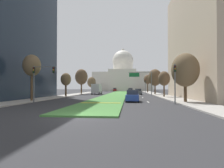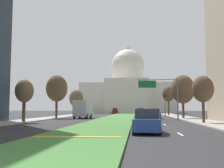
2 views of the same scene
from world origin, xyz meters
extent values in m
plane|color=#2B2B2D|center=(0.00, 50.09, 0.00)|extent=(260.00, 260.00, 0.00)
cube|color=#427A38|center=(0.00, 45.08, 0.07)|extent=(5.84, 90.16, 0.14)
cube|color=gold|center=(0.00, 10.73, 0.16)|extent=(5.26, 0.50, 0.04)
cube|color=silver|center=(6.52, 14.73, 0.00)|extent=(0.16, 2.40, 0.01)
cube|color=silver|center=(6.52, 25.70, 0.00)|extent=(0.16, 2.40, 0.01)
cube|color=silver|center=(6.52, 34.90, 0.00)|extent=(0.16, 2.40, 0.01)
cube|color=silver|center=(6.52, 42.11, 0.00)|extent=(0.16, 2.40, 0.01)
cube|color=silver|center=(6.52, 51.24, 0.00)|extent=(0.16, 2.40, 0.01)
cube|color=#9E9991|center=(-12.11, 40.07, 0.07)|extent=(4.00, 90.16, 0.15)
cube|color=#9E9991|center=(12.11, 40.07, 0.07)|extent=(4.00, 90.16, 0.15)
cube|color=tan|center=(20.36, 23.53, 11.98)|extent=(12.50, 27.50, 23.95)
cube|color=beige|center=(0.00, 100.17, 5.43)|extent=(34.00, 23.65, 10.86)
cube|color=beige|center=(0.00, 86.35, 5.97)|extent=(14.96, 4.00, 11.94)
cylinder|color=beige|center=(0.00, 100.17, 13.49)|extent=(12.01, 12.01, 5.28)
sphere|color=beige|center=(0.00, 100.17, 18.40)|extent=(12.94, 12.94, 12.94)
cylinder|color=beige|center=(0.00, 100.17, 24.22)|extent=(1.80, 1.80, 3.00)
cylinder|color=#515456|center=(-9.61, 11.58, 2.60)|extent=(0.16, 0.16, 5.20)
cube|color=black|center=(-9.61, 11.58, 4.60)|extent=(0.28, 0.24, 0.84)
sphere|color=#510F0F|center=(-9.61, 11.44, 4.88)|extent=(0.18, 0.18, 0.18)
sphere|color=#F2A51E|center=(-9.61, 11.44, 4.60)|extent=(0.18, 0.18, 0.18)
sphere|color=#0F4219|center=(-9.61, 11.44, 4.32)|extent=(0.18, 0.18, 0.18)
cylinder|color=#515456|center=(-8.01, 11.58, 5.05)|extent=(3.20, 0.10, 0.10)
cube|color=black|center=(-6.73, 11.58, 4.60)|extent=(0.28, 0.24, 0.84)
sphere|color=#510F0F|center=(-6.73, 11.44, 4.88)|extent=(0.18, 0.18, 0.18)
sphere|color=#F2A51E|center=(-6.73, 11.44, 4.60)|extent=(0.18, 0.18, 0.18)
sphere|color=#0F4219|center=(-6.73, 11.44, 4.32)|extent=(0.18, 0.18, 0.18)
cylinder|color=#515456|center=(9.61, 11.35, 2.60)|extent=(0.16, 0.16, 5.20)
cube|color=black|center=(9.61, 11.35, 4.60)|extent=(0.28, 0.24, 0.84)
sphere|color=#510F0F|center=(9.61, 11.21, 4.88)|extent=(0.18, 0.18, 0.18)
sphere|color=#F2A51E|center=(9.61, 11.21, 4.60)|extent=(0.18, 0.18, 0.18)
sphere|color=#0F4219|center=(9.61, 11.21, 4.32)|extent=(0.18, 0.18, 0.18)
cylinder|color=#515456|center=(9.61, 54.75, 2.60)|extent=(0.16, 0.16, 5.20)
cube|color=black|center=(9.61, 54.75, 4.60)|extent=(0.28, 0.24, 0.84)
sphere|color=red|center=(9.61, 54.61, 4.88)|extent=(0.18, 0.18, 0.18)
sphere|color=#4C380F|center=(9.61, 54.61, 4.60)|extent=(0.18, 0.18, 0.18)
sphere|color=#0F4219|center=(9.61, 54.61, 4.32)|extent=(0.18, 0.18, 0.18)
cylinder|color=#515456|center=(9.81, 37.88, 3.25)|extent=(0.20, 0.20, 6.50)
cylinder|color=#515456|center=(6.68, 37.88, 6.30)|extent=(6.26, 0.12, 0.12)
cube|color=#146033|center=(5.12, 37.83, 5.60)|extent=(2.80, 0.08, 1.10)
cylinder|color=#4C3823|center=(-11.18, 13.87, 2.36)|extent=(0.35, 0.35, 4.72)
ellipsoid|color=brown|center=(-11.18, 13.87, 5.55)|extent=(2.66, 2.66, 3.32)
cylinder|color=#4C3823|center=(11.61, 13.77, 1.73)|extent=(0.42, 0.42, 3.46)
ellipsoid|color=brown|center=(11.61, 13.77, 4.65)|extent=(3.82, 3.82, 4.78)
cylinder|color=#4C3823|center=(-10.83, 28.20, 1.65)|extent=(0.41, 0.41, 3.29)
ellipsoid|color=brown|center=(-10.83, 28.20, 4.03)|extent=(2.35, 2.35, 2.94)
cylinder|color=#4C3823|center=(11.27, 27.77, 1.65)|extent=(0.31, 0.31, 3.30)
ellipsoid|color=brown|center=(11.27, 27.77, 4.09)|extent=(2.53, 2.53, 3.17)
cylinder|color=#4C3823|center=(-10.85, 42.20, 2.09)|extent=(0.42, 0.42, 4.18)
ellipsoid|color=brown|center=(-10.85, 42.20, 5.37)|extent=(3.83, 3.83, 4.79)
cylinder|color=#4C3823|center=(11.31, 41.95, 1.91)|extent=(0.38, 0.38, 3.82)
ellipsoid|color=brown|center=(11.31, 41.95, 5.06)|extent=(3.94, 3.94, 4.93)
cylinder|color=#4C3823|center=(-11.49, 60.65, 1.59)|extent=(0.43, 0.43, 3.19)
ellipsoid|color=brown|center=(-11.49, 60.65, 4.26)|extent=(3.42, 3.42, 4.28)
cylinder|color=#4C3823|center=(11.03, 60.88, 2.18)|extent=(0.41, 0.41, 4.35)
ellipsoid|color=brown|center=(11.03, 60.88, 5.29)|extent=(2.99, 2.99, 3.73)
cube|color=navy|center=(4.21, 15.20, 0.65)|extent=(2.12, 4.36, 0.86)
cube|color=#282D38|center=(4.22, 15.37, 1.43)|extent=(1.78, 2.13, 0.70)
cylinder|color=black|center=(5.00, 13.47, 0.32)|extent=(0.25, 0.65, 0.64)
cylinder|color=black|center=(3.26, 13.56, 0.32)|extent=(0.25, 0.65, 0.64)
cylinder|color=black|center=(5.17, 16.83, 0.32)|extent=(0.25, 0.65, 0.64)
cylinder|color=black|center=(3.43, 16.92, 0.32)|extent=(0.25, 0.65, 0.64)
cube|color=#4C5156|center=(6.39, 41.37, 0.64)|extent=(1.90, 4.20, 0.84)
cube|color=#282D38|center=(6.39, 41.53, 1.40)|extent=(1.64, 2.03, 0.69)
cylinder|color=black|center=(7.25, 39.74, 0.32)|extent=(0.23, 0.64, 0.64)
cylinder|color=black|center=(5.57, 39.72, 0.32)|extent=(0.23, 0.64, 0.64)
cylinder|color=black|center=(7.20, 43.02, 0.32)|extent=(0.23, 0.64, 0.64)
cylinder|color=black|center=(5.53, 42.99, 0.32)|extent=(0.23, 0.64, 0.64)
cube|color=brown|center=(4.07, 56.70, 0.62)|extent=(2.08, 4.52, 0.80)
cube|color=#282D38|center=(4.06, 56.88, 1.35)|extent=(1.74, 2.21, 0.66)
cylinder|color=black|center=(5.01, 54.98, 0.32)|extent=(0.25, 0.65, 0.64)
cylinder|color=black|center=(3.32, 54.89, 0.32)|extent=(0.25, 0.65, 0.64)
cylinder|color=black|center=(4.82, 58.51, 0.32)|extent=(0.25, 0.65, 0.64)
cylinder|color=black|center=(3.13, 58.42, 0.32)|extent=(0.25, 0.65, 0.64)
cube|color=brown|center=(4.37, 67.59, 0.66)|extent=(2.00, 4.58, 0.88)
cube|color=#282D38|center=(4.37, 67.77, 1.46)|extent=(1.69, 2.23, 0.72)
cylinder|color=black|center=(5.27, 65.81, 0.32)|extent=(0.24, 0.65, 0.64)
cylinder|color=black|center=(3.61, 65.75, 0.32)|extent=(0.24, 0.65, 0.64)
cylinder|color=black|center=(5.14, 69.42, 0.32)|extent=(0.24, 0.65, 0.64)
cylinder|color=black|center=(3.47, 69.36, 0.32)|extent=(0.24, 0.65, 0.64)
cube|color=maroon|center=(-3.85, 85.43, 0.65)|extent=(2.07, 4.26, 0.86)
cube|color=#282D38|center=(-3.84, 85.27, 1.44)|extent=(1.71, 2.09, 0.71)
cylinder|color=black|center=(-4.77, 87.00, 0.32)|extent=(0.26, 0.65, 0.64)
cylinder|color=black|center=(-3.13, 87.11, 0.32)|extent=(0.26, 0.65, 0.64)
cylinder|color=black|center=(-4.56, 83.76, 0.32)|extent=(0.26, 0.65, 0.64)
cylinder|color=black|center=(-2.92, 83.87, 0.32)|extent=(0.26, 0.65, 0.64)
cube|color=#BCBCC1|center=(-6.26, 45.41, 1.45)|extent=(2.30, 2.00, 2.20)
cube|color=#B2B2B7|center=(-6.26, 42.21, 1.80)|extent=(2.30, 4.40, 2.80)
cylinder|color=black|center=(-7.31, 45.41, 0.45)|extent=(0.30, 0.90, 0.90)
cylinder|color=black|center=(-5.21, 45.41, 0.45)|extent=(0.30, 0.90, 0.90)
cylinder|color=black|center=(-7.31, 41.11, 0.45)|extent=(0.30, 0.90, 0.90)
cylinder|color=black|center=(-5.21, 41.11, 0.45)|extent=(0.30, 0.90, 0.90)
camera|label=1|loc=(3.67, -13.09, 2.21)|focal=29.55mm
camera|label=2|loc=(3.49, -4.98, 1.84)|focal=43.28mm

